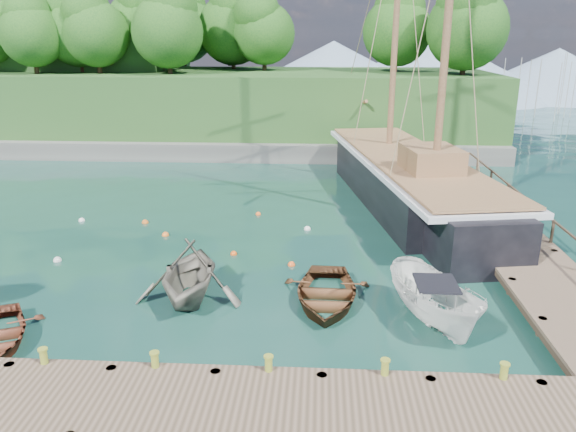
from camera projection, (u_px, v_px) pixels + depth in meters
The scene contains 22 objects.
ground at pixel (226, 301), 19.75m from camera, with size 160.00×160.00×0.00m, color #153B31.
dock_near at pixel (263, 410), 13.34m from camera, with size 20.00×3.20×1.10m.
dock_east at pixel (500, 230), 25.63m from camera, with size 3.20×24.00×1.10m.
bollard_0 at pixel (48, 382), 15.13m from camera, with size 0.26×0.26×0.45m, color olive.
bollard_1 at pixel (157, 386), 14.96m from camera, with size 0.26×0.26×0.45m, color olive.
bollard_2 at pixel (269, 390), 14.80m from camera, with size 0.26×0.26×0.45m, color olive.
bollard_3 at pixel (383, 394), 14.63m from camera, with size 0.26×0.26×0.45m, color olive.
bollard_4 at pixel (500, 398), 14.47m from camera, with size 0.26×0.26×0.45m, color olive.
rowboat_1 at pixel (191, 299), 19.91m from camera, with size 3.75×4.35×2.29m, color #6E695C.
rowboat_2 at pixel (325, 302), 19.64m from camera, with size 3.19×4.46×0.92m, color #52301A.
cabin_boat_white at pixel (433, 323), 18.22m from camera, with size 1.78×4.73×1.83m, color white.
schooner at pixel (408, 184), 30.88m from camera, with size 8.25×27.26×20.05m.
mooring_buoy_0 at pixel (58, 261), 23.22m from camera, with size 0.34×0.34×0.34m, color silver.
mooring_buoy_1 at pixel (166, 236), 26.15m from camera, with size 0.33×0.33×0.33m, color orange.
mooring_buoy_2 at pixel (234, 255), 23.90m from camera, with size 0.29×0.29×0.29m, color #EA5613.
mooring_buoy_3 at pixel (307, 230), 26.94m from camera, with size 0.33×0.33×0.33m, color silver.
mooring_buoy_4 at pixel (145, 223), 27.88m from camera, with size 0.33×0.33×0.33m, color orange.
mooring_buoy_5 at pixel (258, 215), 29.16m from camera, with size 0.28×0.28×0.28m, color #FB5E1C.
mooring_buoy_6 at pixel (82, 221), 28.19m from camera, with size 0.31×0.31×0.31m, color white.
mooring_buoy_7 at pixel (291, 265), 22.77m from camera, with size 0.31×0.31×0.31m, color #F4591C.
headland at pixel (135, 75), 48.53m from camera, with size 51.00×19.31×12.90m.
distant_ridge at pixel (329, 66), 84.63m from camera, with size 117.00×40.00×10.00m.
Camera 1 is at (3.24, -17.70, 8.95)m, focal length 35.00 mm.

